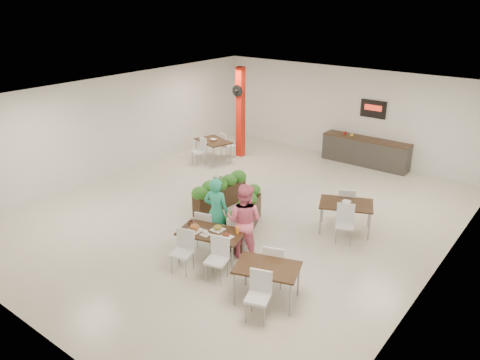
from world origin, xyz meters
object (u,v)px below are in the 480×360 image
object	(u,v)px
side_table_c	(267,272)
side_table_b	(346,207)
side_table_a	(213,144)
service_counter	(365,151)
planter_right	(245,214)
diner_woman	(244,221)
main_table	(211,236)
planter_left	(220,191)
diner_man	(216,212)
red_column	(240,111)

from	to	relation	value
side_table_c	side_table_b	bearing A→B (deg)	72.72
side_table_a	service_counter	bearing A→B (deg)	50.29
service_counter	planter_right	distance (m)	6.50
diner_woman	side_table_b	bearing A→B (deg)	-132.39
main_table	planter_left	distance (m)	2.81
service_counter	diner_man	distance (m)	7.40
main_table	side_table_c	distance (m)	1.81
side_table_b	side_table_c	world-z (taller)	same
service_counter	side_table_a	world-z (taller)	service_counter
main_table	diner_woman	world-z (taller)	diner_woman
service_counter	main_table	world-z (taller)	service_counter
service_counter	diner_woman	distance (m)	7.39
service_counter	side_table_c	bearing A→B (deg)	-78.54
diner_woman	side_table_a	xyz separation A→B (m)	(-4.75, 4.48, -0.24)
planter_left	diner_man	bearing A→B (deg)	-52.18
side_table_a	diner_woman	bearing A→B (deg)	-26.40
planter_right	side_table_c	bearing A→B (deg)	-44.44
service_counter	diner_man	xyz separation A→B (m)	(-0.44, -7.38, 0.35)
planter_left	side_table_c	bearing A→B (deg)	-38.13
red_column	planter_right	bearing A→B (deg)	-51.15
diner_woman	planter_right	bearing A→B (deg)	-70.03
diner_man	planter_right	distance (m)	0.96
service_counter	main_table	bearing A→B (deg)	-90.37
side_table_b	side_table_c	xyz separation A→B (m)	(0.09, -3.54, -0.01)
service_counter	side_table_b	size ratio (longest dim) A/B	1.82
side_table_a	side_table_b	bearing A→B (deg)	-1.43
planter_right	red_column	bearing A→B (deg)	128.85
planter_right	side_table_a	size ratio (longest dim) A/B	1.19
planter_right	side_table_a	distance (m)	5.47
service_counter	side_table_c	xyz separation A→B (m)	(1.71, -8.43, 0.13)
diner_man	diner_woman	xyz separation A→B (m)	(0.80, 0.00, 0.03)
diner_woman	planter_left	bearing A→B (deg)	-53.59
diner_man	planter_left	size ratio (longest dim) A/B	0.88
red_column	main_table	size ratio (longest dim) A/B	1.70
main_table	planter_right	xyz separation A→B (m)	(-0.22, 1.54, -0.12)
main_table	side_table_b	size ratio (longest dim) A/B	1.14
planter_right	side_table_b	xyz separation A→B (m)	(1.89, 1.60, 0.12)
red_column	planter_left	world-z (taller)	red_column
red_column	diner_man	world-z (taller)	red_column
main_table	side_table_c	xyz separation A→B (m)	(1.76, -0.40, -0.01)
red_column	side_table_a	size ratio (longest dim) A/B	1.91
service_counter	diner_woman	xyz separation A→B (m)	(0.36, -7.38, 0.38)
side_table_b	service_counter	bearing A→B (deg)	84.53
main_table	side_table_c	world-z (taller)	same
red_column	side_table_c	bearing A→B (deg)	-49.02
red_column	main_table	world-z (taller)	red_column
main_table	diner_woman	distance (m)	0.81
main_table	side_table_a	distance (m)	6.73
red_column	planter_right	distance (m)	6.05
main_table	side_table_a	bearing A→B (deg)	130.21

